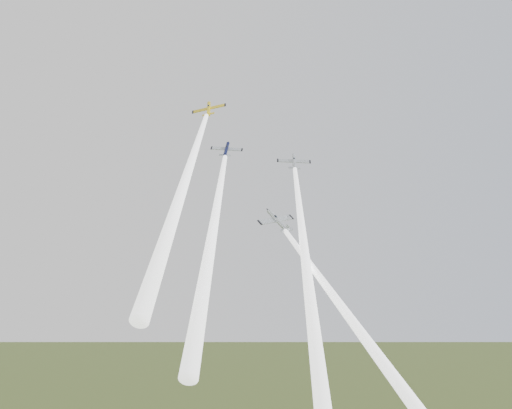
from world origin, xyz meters
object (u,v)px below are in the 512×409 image
at_px(plane_yellow, 209,109).
at_px(plane_navy, 226,149).
at_px(plane_silver_right, 294,162).
at_px(plane_silver_low, 278,221).

distance_m(plane_yellow, plane_navy, 9.84).
bearing_deg(plane_silver_right, plane_yellow, -152.99).
xyz_separation_m(plane_yellow, plane_silver_right, (21.46, 3.76, -9.67)).
bearing_deg(plane_silver_low, plane_silver_right, 40.12).
height_order(plane_silver_right, plane_silver_low, plane_silver_right).
bearing_deg(plane_navy, plane_yellow, -172.48).
relative_size(plane_navy, plane_silver_low, 0.82).
bearing_deg(plane_silver_low, plane_yellow, 117.38).
relative_size(plane_yellow, plane_silver_low, 0.89).
bearing_deg(plane_silver_right, plane_silver_low, -105.05).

